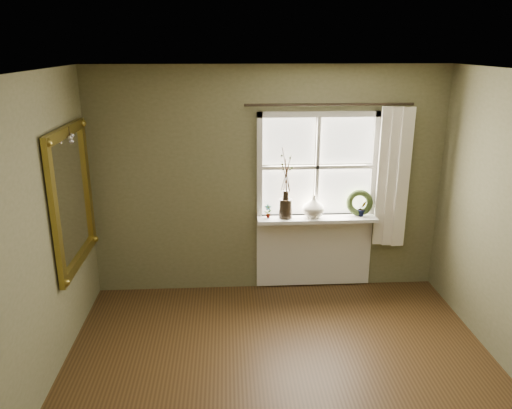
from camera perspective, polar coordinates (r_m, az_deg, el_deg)
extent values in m
plane|color=silver|center=(3.23, 4.98, 14.28)|extent=(4.50, 4.50, 0.00)
cube|color=#6B6946|center=(5.71, 1.36, 2.65)|extent=(4.00, 0.10, 2.60)
cube|color=white|center=(5.83, 6.79, -1.38)|extent=(1.36, 0.06, 0.06)
cube|color=white|center=(5.55, 7.24, 10.19)|extent=(1.36, 0.06, 0.06)
cube|color=white|center=(5.58, 0.41, 4.21)|extent=(0.06, 0.06, 1.24)
cube|color=white|center=(5.81, 13.34, 4.27)|extent=(0.06, 0.06, 1.24)
cube|color=white|center=(5.66, 7.01, 4.27)|extent=(1.24, 0.05, 0.04)
cube|color=white|center=(5.66, 7.01, 4.27)|extent=(0.04, 0.05, 1.12)
cube|color=white|center=(5.57, 3.76, 7.25)|extent=(0.59, 0.01, 0.53)
cube|color=white|center=(5.69, 10.32, 7.22)|extent=(0.59, 0.01, 0.53)
cube|color=white|center=(5.71, 3.64, 1.43)|extent=(0.59, 0.01, 0.53)
cube|color=white|center=(5.83, 10.00, 1.52)|extent=(0.59, 0.01, 0.53)
cube|color=white|center=(5.73, 6.97, -1.61)|extent=(1.36, 0.26, 0.04)
cube|color=white|center=(5.99, 6.62, -5.23)|extent=(1.36, 0.04, 0.88)
cylinder|color=black|center=(5.64, 3.39, -0.45)|extent=(0.19, 0.19, 0.22)
imported|color=silver|center=(5.68, 6.59, -0.22)|extent=(0.25, 0.25, 0.26)
torus|color=#2E3C1B|center=(5.83, 11.72, -0.11)|extent=(0.32, 0.18, 0.31)
imported|color=#2E3C1B|center=(5.63, 1.38, -0.78)|extent=(0.10, 0.08, 0.16)
imported|color=#2E3C1B|center=(5.81, 12.05, -0.44)|extent=(0.12, 0.10, 0.18)
cube|color=white|center=(5.81, 15.31, 2.95)|extent=(0.36, 0.12, 1.59)
cylinder|color=black|center=(5.51, 8.42, 11.24)|extent=(1.84, 0.03, 0.03)
cube|color=white|center=(5.14, -20.33, 0.71)|extent=(0.02, 0.96, 1.18)
cube|color=olive|center=(4.99, -21.01, 7.74)|extent=(0.05, 1.16, 0.10)
cube|color=olive|center=(5.35, -19.49, -5.86)|extent=(0.05, 1.16, 0.10)
cube|color=olive|center=(4.65, -22.00, -1.22)|extent=(0.05, 0.10, 1.18)
cube|color=olive|center=(5.62, -18.76, 2.30)|extent=(0.05, 0.10, 1.18)
sphere|color=silver|center=(4.96, -20.50, 7.15)|extent=(0.04, 0.04, 0.04)
sphere|color=silver|center=(4.99, -20.35, 6.76)|extent=(0.04, 0.04, 0.04)
sphere|color=silver|center=(5.01, -20.32, 7.39)|extent=(0.04, 0.04, 0.04)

